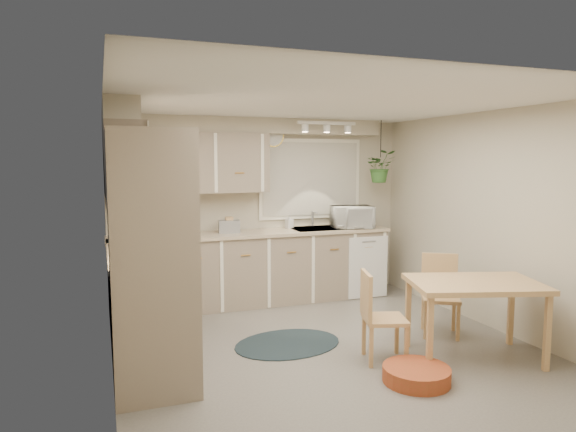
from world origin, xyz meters
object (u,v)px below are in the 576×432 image
object	(u,v)px
braided_rug	(288,344)
microwave	(352,215)
dining_table	(473,320)
chair_left	(385,317)
pet_bed	(416,375)
chair_back	(441,296)

from	to	relation	value
braided_rug	microwave	size ratio (longest dim) A/B	2.06
dining_table	braided_rug	xyz separation A→B (m)	(-1.52, 0.94, -0.36)
dining_table	microwave	size ratio (longest dim) A/B	2.17
chair_left	pet_bed	world-z (taller)	chair_left
dining_table	pet_bed	world-z (taller)	dining_table
microwave	braided_rug	bearing A→B (deg)	-125.05
chair_left	pet_bed	xyz separation A→B (m)	(0.01, -0.51, -0.35)
chair_back	braided_rug	size ratio (longest dim) A/B	0.76
braided_rug	chair_back	bearing A→B (deg)	-10.10
chair_left	pet_bed	bearing A→B (deg)	17.77
pet_bed	chair_left	bearing A→B (deg)	91.04
chair_back	microwave	xyz separation A→B (m)	(-0.16, 1.76, 0.70)
braided_rug	pet_bed	size ratio (longest dim) A/B	1.97
microwave	pet_bed	bearing A→B (deg)	-95.88
dining_table	braided_rug	bearing A→B (deg)	148.28
chair_left	microwave	distance (m)	2.41
chair_left	chair_back	bearing A→B (deg)	130.87
pet_bed	microwave	xyz separation A→B (m)	(0.76, 2.68, 1.06)
dining_table	pet_bed	xyz separation A→B (m)	(-0.81, -0.28, -0.30)
pet_bed	chair_back	bearing A→B (deg)	45.23
dining_table	microwave	world-z (taller)	microwave
pet_bed	dining_table	bearing A→B (deg)	18.92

